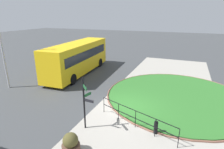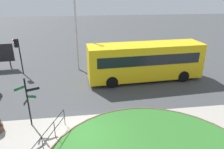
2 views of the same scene
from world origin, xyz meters
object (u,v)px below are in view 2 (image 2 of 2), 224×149
object	(u,v)px
signpost_directional	(28,100)
traffic_light_near	(18,49)
bus_yellow	(145,61)
lamppost_tall	(76,26)

from	to	relation	value
signpost_directional	traffic_light_near	distance (m)	9.25
bus_yellow	lamppost_tall	xyz separation A→B (m)	(-5.95, 3.41, 2.70)
traffic_light_near	signpost_directional	bearing A→B (deg)	99.49
traffic_light_near	lamppost_tall	bearing A→B (deg)	177.35
signpost_directional	lamppost_tall	world-z (taller)	lamppost_tall
traffic_light_near	lamppost_tall	size ratio (longest dim) A/B	0.41
bus_yellow	lamppost_tall	bearing A→B (deg)	146.67
bus_yellow	traffic_light_near	distance (m)	11.80
lamppost_tall	traffic_light_near	bearing A→B (deg)	-174.37
bus_yellow	traffic_light_near	size ratio (longest dim) A/B	2.96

